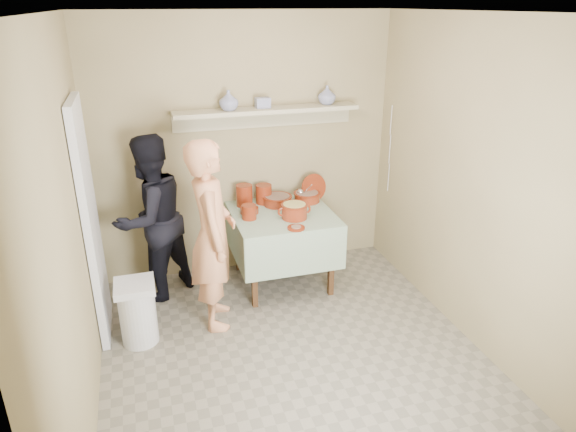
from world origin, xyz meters
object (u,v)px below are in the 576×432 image
object	(u,v)px
person_helper	(151,219)
serving_table	(282,224)
person_cook	(212,236)
cazuela_rice	(294,210)
trash_bin	(138,312)

from	to	relation	value
person_helper	serving_table	size ratio (longest dim) A/B	1.64
person_helper	person_cook	bearing A→B (deg)	90.71
person_cook	cazuela_rice	world-z (taller)	person_cook
person_cook	person_helper	distance (m)	0.79
person_cook	person_helper	world-z (taller)	person_cook
serving_table	trash_bin	bearing A→B (deg)	-156.26
person_helper	cazuela_rice	distance (m)	1.34
cazuela_rice	trash_bin	distance (m)	1.67
person_cook	cazuela_rice	bearing A→B (deg)	-61.82
cazuela_rice	person_cook	bearing A→B (deg)	-158.12
serving_table	trash_bin	distance (m)	1.60
person_cook	trash_bin	distance (m)	0.88
serving_table	cazuela_rice	bearing A→B (deg)	-65.63
serving_table	cazuela_rice	distance (m)	0.27
person_helper	trash_bin	bearing A→B (deg)	38.58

